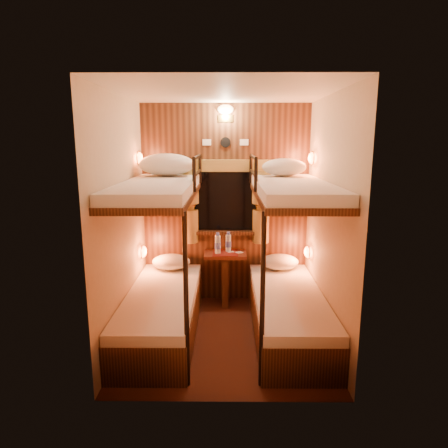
{
  "coord_description": "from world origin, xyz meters",
  "views": [
    {
      "loc": [
        0.02,
        -3.77,
        1.96
      ],
      "look_at": [
        -0.01,
        0.15,
        1.15
      ],
      "focal_mm": 32.0,
      "sensor_mm": 36.0,
      "label": 1
    }
  ],
  "objects_px": {
    "table": "(225,271)",
    "bunk_right": "(289,283)",
    "bunk_left": "(161,282)",
    "bottle_right": "(228,243)",
    "bottle_left": "(218,245)"
  },
  "relations": [
    {
      "from": "bottle_left",
      "to": "bunk_right",
      "type": "bearing_deg",
      "value": -45.2
    },
    {
      "from": "table",
      "to": "bottle_right",
      "type": "relative_size",
      "value": 2.65
    },
    {
      "from": "table",
      "to": "bunk_right",
      "type": "bearing_deg",
      "value": -50.33
    },
    {
      "from": "bunk_left",
      "to": "bottle_right",
      "type": "relative_size",
      "value": 7.68
    },
    {
      "from": "table",
      "to": "bottle_right",
      "type": "height_order",
      "value": "bottle_right"
    },
    {
      "from": "bunk_left",
      "to": "table",
      "type": "xyz_separation_m",
      "value": [
        0.65,
        0.78,
        -0.14
      ]
    },
    {
      "from": "bunk_right",
      "to": "table",
      "type": "relative_size",
      "value": 2.9
    },
    {
      "from": "bottle_left",
      "to": "bottle_right",
      "type": "xyz_separation_m",
      "value": [
        0.13,
        0.09,
        -0.0
      ]
    },
    {
      "from": "table",
      "to": "bottle_left",
      "type": "distance_m",
      "value": 0.36
    },
    {
      "from": "bunk_left",
      "to": "bottle_right",
      "type": "distance_m",
      "value": 1.09
    },
    {
      "from": "table",
      "to": "bottle_left",
      "type": "relative_size",
      "value": 2.55
    },
    {
      "from": "bunk_right",
      "to": "bottle_right",
      "type": "distance_m",
      "value": 1.05
    },
    {
      "from": "bunk_right",
      "to": "bottle_left",
      "type": "relative_size",
      "value": 7.4
    },
    {
      "from": "table",
      "to": "bottle_right",
      "type": "xyz_separation_m",
      "value": [
        0.04,
        0.05,
        0.34
      ]
    },
    {
      "from": "bunk_left",
      "to": "bunk_right",
      "type": "xyz_separation_m",
      "value": [
        1.3,
        0.0,
        0.0
      ]
    }
  ]
}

